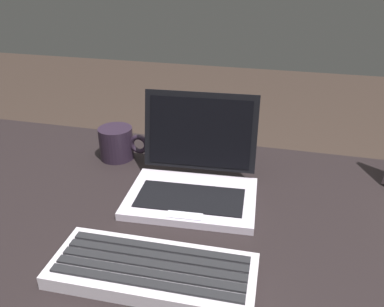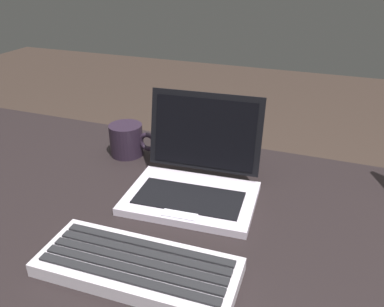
# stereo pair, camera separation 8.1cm
# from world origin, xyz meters

# --- Properties ---
(desk) EXTENTS (1.76, 0.68, 0.72)m
(desk) POSITION_xyz_m (0.00, 0.00, 0.65)
(desk) COLOR black
(desk) RESTS_ON ground
(laptop_front) EXTENTS (0.29, 0.25, 0.20)m
(laptop_front) POSITION_xyz_m (0.09, 0.06, 0.76)
(laptop_front) COLOR #C0B3C4
(laptop_front) RESTS_ON desk
(external_keyboard) EXTENTS (0.34, 0.14, 0.03)m
(external_keyboard) POSITION_xyz_m (0.09, -0.20, 0.73)
(external_keyboard) COLOR #BDB3BE
(external_keyboard) RESTS_ON desk
(coffee_mug) EXTENTS (0.13, 0.09, 0.08)m
(coffee_mug) POSITION_xyz_m (-0.14, 0.18, 0.76)
(coffee_mug) COLOR black
(coffee_mug) RESTS_ON desk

